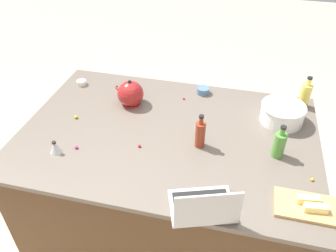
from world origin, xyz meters
TOP-DOWN VIEW (x-y plane):
  - ground_plane at (0.00, 0.00)m, footprint 12.00×12.00m
  - island_counter at (0.00, 0.00)m, footprint 1.82×1.24m
  - laptop at (-0.31, 0.56)m, footprint 0.37×0.32m
  - mixing_bowl_large at (-0.68, -0.29)m, footprint 0.28×0.28m
  - bottle_soy at (-0.21, 0.08)m, footprint 0.06×0.06m
  - bottle_olive at (-0.65, 0.06)m, footprint 0.07×0.07m
  - bottle_oil at (-0.83, -0.50)m, footprint 0.07×0.07m
  - kettle at (0.33, -0.25)m, footprint 0.21×0.18m
  - cutting_board at (-0.79, 0.41)m, footprint 0.31×0.18m
  - butter_stick_left at (-0.79, 0.39)m, footprint 0.11×0.05m
  - butter_stick_right at (-0.82, 0.43)m, footprint 0.11×0.05m
  - ramekin_small at (-0.14, -0.50)m, footprint 0.09×0.09m
  - ramekin_medium at (0.77, -0.41)m, footprint 0.07×0.07m
  - kitchen_timer at (0.58, 0.33)m, footprint 0.07×0.07m
  - candy_0 at (0.50, -0.44)m, footprint 0.01×0.01m
  - candy_1 at (-0.02, -0.39)m, footprint 0.02×0.02m
  - candy_3 at (0.13, 0.17)m, footprint 0.02×0.02m
  - candy_4 at (-0.83, 0.21)m, footprint 0.02×0.02m
  - candy_5 at (0.49, 0.27)m, footprint 0.02×0.02m
  - candy_6 at (0.62, -0.00)m, footprint 0.02×0.02m

SIDE VIEW (x-z plane):
  - ground_plane at x=0.00m, z-range 0.00..0.00m
  - island_counter at x=0.00m, z-range 0.00..0.90m
  - candy_0 at x=0.50m, z-range 0.90..0.91m
  - candy_1 at x=-0.02m, z-range 0.90..0.92m
  - candy_4 at x=-0.83m, z-range 0.90..0.92m
  - candy_3 at x=0.13m, z-range 0.90..0.92m
  - cutting_board at x=-0.79m, z-range 0.90..0.92m
  - candy_5 at x=0.49m, z-range 0.90..0.92m
  - candy_6 at x=0.62m, z-range 0.90..0.92m
  - ramekin_medium at x=0.77m, z-range 0.90..0.94m
  - ramekin_small at x=-0.14m, z-range 0.90..0.94m
  - kitchen_timer at x=0.58m, z-range 0.90..0.97m
  - butter_stick_left at x=-0.79m, z-range 0.92..0.95m
  - butter_stick_right at x=-0.82m, z-range 0.92..0.95m
  - laptop at x=-0.31m, z-range 0.84..1.06m
  - mixing_bowl_large at x=-0.68m, z-range 0.90..1.03m
  - kettle at x=0.33m, z-range 0.88..1.08m
  - bottle_olive at x=-0.65m, z-range 0.88..1.09m
  - bottle_soy at x=-0.21m, z-range 0.88..1.10m
  - bottle_oil at x=-0.83m, z-range 0.88..1.11m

